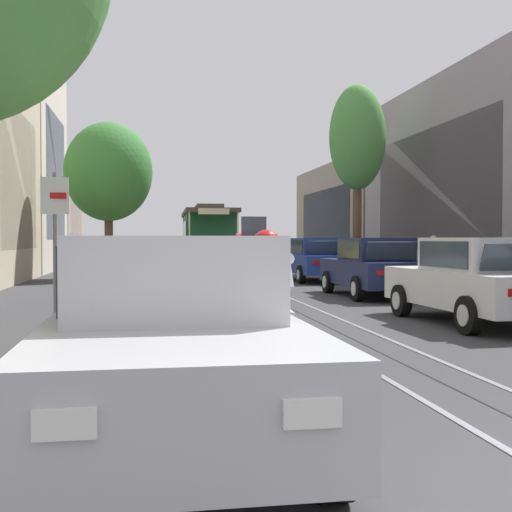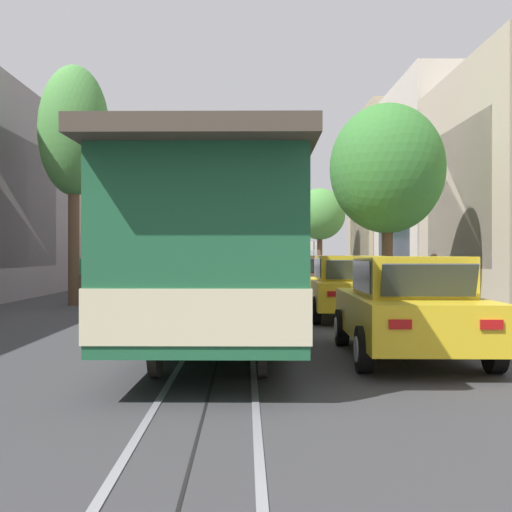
{
  "view_description": "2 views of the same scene",
  "coord_description": "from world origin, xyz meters",
  "px_view_note": "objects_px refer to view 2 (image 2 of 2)",
  "views": [
    {
      "loc": [
        -3.14,
        -3.13,
        1.56
      ],
      "look_at": [
        -0.33,
        14.32,
        1.1
      ],
      "focal_mm": 47.35,
      "sensor_mm": 36.0,
      "label": 1
    },
    {
      "loc": [
        -0.42,
        43.24,
        1.6
      ],
      "look_at": [
        -0.85,
        16.63,
        1.56
      ],
      "focal_mm": 45.61,
      "sensor_mm": 36.0,
      "label": 2
    }
  ],
  "objects_px": {
    "street_tree_kerb_left_second": "(387,169)",
    "fire_hydrant": "(159,276)",
    "parked_car_navy_mid_right": "(172,273)",
    "pedestrian_on_right_pavement": "(434,277)",
    "parked_car_yellow_sixth_left": "(409,307)",
    "motorcycle_with_rider": "(273,266)",
    "parked_car_brown_fourth_left": "(318,278)",
    "pedestrian_on_left_pavement": "(78,272)",
    "parked_car_white_second_right": "(185,270)",
    "street_sign_post": "(314,256)",
    "parked_car_white_near_right": "(195,268)",
    "parked_car_yellow_second_left": "(294,270)",
    "street_tree_kerb_right_near": "(159,214)",
    "parked_car_silver_near_left": "(286,268)",
    "cable_car_trolley": "(220,251)",
    "parked_car_white_mid_left": "(306,273)",
    "parked_car_yellow_fifth_left": "(347,287)",
    "parked_car_blue_fourth_right": "(148,278)",
    "street_tree_kerb_right_second": "(74,133)",
    "street_tree_kerb_left_near": "(320,215)"
  },
  "relations": [
    {
      "from": "street_tree_kerb_left_second",
      "to": "fire_hydrant",
      "type": "relative_size",
      "value": 7.28
    },
    {
      "from": "parked_car_navy_mid_right",
      "to": "pedestrian_on_right_pavement",
      "type": "height_order",
      "value": "pedestrian_on_right_pavement"
    },
    {
      "from": "parked_car_yellow_sixth_left",
      "to": "motorcycle_with_rider",
      "type": "bearing_deg",
      "value": -88.42
    },
    {
      "from": "parked_car_brown_fourth_left",
      "to": "pedestrian_on_right_pavement",
      "type": "height_order",
      "value": "pedestrian_on_right_pavement"
    },
    {
      "from": "motorcycle_with_rider",
      "to": "pedestrian_on_left_pavement",
      "type": "bearing_deg",
      "value": 61.18
    },
    {
      "from": "parked_car_white_second_right",
      "to": "street_sign_post",
      "type": "distance_m",
      "value": 7.58
    },
    {
      "from": "street_tree_kerb_left_second",
      "to": "parked_car_white_second_right",
      "type": "bearing_deg",
      "value": -64.35
    },
    {
      "from": "parked_car_white_near_right",
      "to": "parked_car_yellow_second_left",
      "type": "bearing_deg",
      "value": 135.23
    },
    {
      "from": "parked_car_yellow_second_left",
      "to": "parked_car_yellow_sixth_left",
      "type": "relative_size",
      "value": 0.99
    },
    {
      "from": "street_tree_kerb_right_near",
      "to": "fire_hydrant",
      "type": "relative_size",
      "value": 6.5
    },
    {
      "from": "motorcycle_with_rider",
      "to": "street_sign_post",
      "type": "relative_size",
      "value": 0.77
    },
    {
      "from": "parked_car_white_second_right",
      "to": "street_tree_kerb_left_second",
      "type": "relative_size",
      "value": 0.72
    },
    {
      "from": "parked_car_silver_near_left",
      "to": "fire_hydrant",
      "type": "distance_m",
      "value": 8.88
    },
    {
      "from": "fire_hydrant",
      "to": "street_sign_post",
      "type": "xyz_separation_m",
      "value": [
        -8.76,
        -1.05,
        1.09
      ]
    },
    {
      "from": "parked_car_yellow_second_left",
      "to": "cable_car_trolley",
      "type": "height_order",
      "value": "cable_car_trolley"
    },
    {
      "from": "parked_car_white_mid_left",
      "to": "parked_car_white_second_right",
      "type": "bearing_deg",
      "value": -47.14
    },
    {
      "from": "parked_car_yellow_fifth_left",
      "to": "pedestrian_on_left_pavement",
      "type": "relative_size",
      "value": 2.62
    },
    {
      "from": "parked_car_blue_fourth_right",
      "to": "street_tree_kerb_left_second",
      "type": "bearing_deg",
      "value": 158.07
    },
    {
      "from": "parked_car_silver_near_left",
      "to": "motorcycle_with_rider",
      "type": "height_order",
      "value": "motorcycle_with_rider"
    },
    {
      "from": "parked_car_white_second_right",
      "to": "fire_hydrant",
      "type": "distance_m",
      "value": 2.16
    },
    {
      "from": "parked_car_yellow_second_left",
      "to": "parked_car_white_second_right",
      "type": "xyz_separation_m",
      "value": [
        5.84,
        0.39,
        0.0
      ]
    },
    {
      "from": "parked_car_silver_near_left",
      "to": "parked_car_blue_fourth_right",
      "type": "relative_size",
      "value": 0.99
    },
    {
      "from": "pedestrian_on_right_pavement",
      "to": "parked_car_yellow_sixth_left",
      "type": "bearing_deg",
      "value": 71.62
    },
    {
      "from": "parked_car_blue_fourth_right",
      "to": "pedestrian_on_right_pavement",
      "type": "height_order",
      "value": "pedestrian_on_right_pavement"
    },
    {
      "from": "pedestrian_on_right_pavement",
      "to": "fire_hydrant",
      "type": "height_order",
      "value": "pedestrian_on_right_pavement"
    },
    {
      "from": "parked_car_blue_fourth_right",
      "to": "street_tree_kerb_right_second",
      "type": "relative_size",
      "value": 0.58
    },
    {
      "from": "parked_car_yellow_second_left",
      "to": "pedestrian_on_left_pavement",
      "type": "height_order",
      "value": "pedestrian_on_left_pavement"
    },
    {
      "from": "parked_car_yellow_second_left",
      "to": "pedestrian_on_right_pavement",
      "type": "distance_m",
      "value": 15.76
    },
    {
      "from": "street_tree_kerb_left_near",
      "to": "parked_car_brown_fourth_left",
      "type": "bearing_deg",
      "value": 83.32
    },
    {
      "from": "parked_car_yellow_second_left",
      "to": "fire_hydrant",
      "type": "bearing_deg",
      "value": -7.52
    },
    {
      "from": "street_tree_kerb_left_second",
      "to": "pedestrian_on_left_pavement",
      "type": "bearing_deg",
      "value": -29.54
    },
    {
      "from": "parked_car_white_second_right",
      "to": "motorcycle_with_rider",
      "type": "bearing_deg",
      "value": -131.5
    },
    {
      "from": "parked_car_blue_fourth_right",
      "to": "street_tree_kerb_left_second",
      "type": "distance_m",
      "value": 8.84
    },
    {
      "from": "parked_car_white_mid_left",
      "to": "parked_car_navy_mid_right",
      "type": "xyz_separation_m",
      "value": [
        5.94,
        -0.47,
        0.0
      ]
    },
    {
      "from": "parked_car_white_near_right",
      "to": "street_sign_post",
      "type": "distance_m",
      "value": 8.1
    },
    {
      "from": "motorcycle_with_rider",
      "to": "parked_car_yellow_sixth_left",
      "type": "bearing_deg",
      "value": 91.58
    },
    {
      "from": "parked_car_blue_fourth_right",
      "to": "pedestrian_on_left_pavement",
      "type": "height_order",
      "value": "pedestrian_on_left_pavement"
    },
    {
      "from": "street_tree_kerb_left_near",
      "to": "street_tree_kerb_right_second",
      "type": "bearing_deg",
      "value": 62.58
    },
    {
      "from": "parked_car_white_second_right",
      "to": "parked_car_blue_fourth_right",
      "type": "height_order",
      "value": "same"
    },
    {
      "from": "parked_car_yellow_fifth_left",
      "to": "street_tree_kerb_left_second",
      "type": "xyz_separation_m",
      "value": [
        -1.68,
        -3.05,
        3.36
      ]
    },
    {
      "from": "parked_car_yellow_sixth_left",
      "to": "motorcycle_with_rider",
      "type": "xyz_separation_m",
      "value": [
        0.84,
        -30.38,
        0.13
      ]
    },
    {
      "from": "street_tree_kerb_left_near",
      "to": "fire_hydrant",
      "type": "bearing_deg",
      "value": 21.93
    },
    {
      "from": "parked_car_silver_near_left",
      "to": "street_tree_kerb_left_second",
      "type": "xyz_separation_m",
      "value": [
        -1.69,
        21.83,
        3.36
      ]
    },
    {
      "from": "street_tree_kerb_right_second",
      "to": "pedestrian_on_left_pavement",
      "type": "distance_m",
      "value": 6.63
    },
    {
      "from": "parked_car_yellow_second_left",
      "to": "street_tree_kerb_right_second",
      "type": "distance_m",
      "value": 17.29
    },
    {
      "from": "parked_car_yellow_second_left",
      "to": "street_sign_post",
      "type": "distance_m",
      "value": 2.52
    },
    {
      "from": "street_tree_kerb_left_near",
      "to": "motorcycle_with_rider",
      "type": "relative_size",
      "value": 3.05
    },
    {
      "from": "street_tree_kerb_right_near",
      "to": "street_sign_post",
      "type": "distance_m",
      "value": 9.89
    },
    {
      "from": "motorcycle_with_rider",
      "to": "parked_car_yellow_fifth_left",
      "type": "bearing_deg",
      "value": 92.01
    },
    {
      "from": "street_tree_kerb_left_second",
      "to": "street_tree_kerb_right_near",
      "type": "height_order",
      "value": "street_tree_kerb_left_second"
    }
  ]
}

